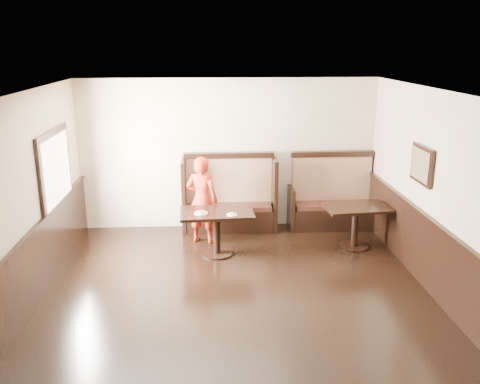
{
  "coord_description": "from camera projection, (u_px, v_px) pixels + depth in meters",
  "views": [
    {
      "loc": [
        -0.38,
        -5.78,
        3.39
      ],
      "look_at": [
        0.14,
        2.35,
        1.0
      ],
      "focal_mm": 38.0,
      "sensor_mm": 36.0,
      "label": 1
    }
  ],
  "objects": [
    {
      "name": "table_main",
      "position": [
        217.0,
        222.0,
        8.32
      ],
      "size": [
        1.22,
        0.79,
        0.76
      ],
      "rotation": [
        0.0,
        0.0,
        0.04
      ],
      "color": "black",
      "rests_on": "ground"
    },
    {
      "name": "booth_neighbor",
      "position": [
        332.0,
        203.0,
        9.65
      ],
      "size": [
        1.65,
        0.72,
        1.45
      ],
      "color": "black",
      "rests_on": "ground"
    },
    {
      "name": "ground",
      "position": [
        241.0,
        318.0,
        6.51
      ],
      "size": [
        7.0,
        7.0,
        0.0
      ],
      "primitive_type": "plane",
      "color": "black",
      "rests_on": "ground"
    },
    {
      "name": "table_neighbor",
      "position": [
        356.0,
        217.0,
        8.64
      ],
      "size": [
        1.13,
        0.8,
        0.74
      ],
      "rotation": [
        0.0,
        0.0,
        0.1
      ],
      "color": "black",
      "rests_on": "ground"
    },
    {
      "name": "pizza_plate_right",
      "position": [
        232.0,
        214.0,
        8.1
      ],
      "size": [
        0.17,
        0.17,
        0.03
      ],
      "color": "white",
      "rests_on": "table_main"
    },
    {
      "name": "room_shell",
      "position": [
        216.0,
        262.0,
        6.58
      ],
      "size": [
        7.0,
        7.0,
        7.0
      ],
      "color": "beige",
      "rests_on": "ground"
    },
    {
      "name": "booth_main",
      "position": [
        229.0,
        202.0,
        9.52
      ],
      "size": [
        1.75,
        0.72,
        1.45
      ],
      "color": "black",
      "rests_on": "ground"
    },
    {
      "name": "child",
      "position": [
        202.0,
        200.0,
        8.81
      ],
      "size": [
        0.66,
        0.54,
        1.55
      ],
      "primitive_type": "imported",
      "rotation": [
        0.0,
        0.0,
        2.81
      ],
      "color": "#AC2512",
      "rests_on": "ground"
    },
    {
      "name": "pizza_plate_left",
      "position": [
        201.0,
        213.0,
        8.17
      ],
      "size": [
        0.22,
        0.22,
        0.04
      ],
      "color": "white",
      "rests_on": "table_main"
    }
  ]
}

